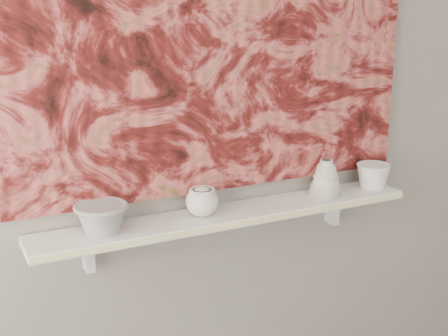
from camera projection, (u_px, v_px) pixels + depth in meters
wall_back at (217, 88)px, 2.15m from camera, size 3.60×0.00×3.60m
shelf at (229, 215)px, 2.19m from camera, size 1.40×0.18×0.03m
shelf_stripe at (242, 224)px, 2.11m from camera, size 1.40×0.01×0.02m
bracket_left at (88, 253)px, 2.06m from camera, size 0.03×0.06×0.12m
bracket_right at (332, 209)px, 2.47m from camera, size 0.03×0.06×0.12m
painting at (219, 32)px, 2.09m from camera, size 1.50×0.02×1.10m
house_motif at (328, 112)px, 2.35m from camera, size 0.09×0.00×0.08m
bowl_grey at (102, 218)px, 1.98m from camera, size 0.19×0.19×0.10m
cup_cream at (202, 202)px, 2.13m from camera, size 0.14×0.14×0.10m
bell_vessel at (326, 178)px, 2.34m from camera, size 0.13×0.13×0.14m
bowl_white at (373, 175)px, 2.44m from camera, size 0.14×0.14×0.10m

